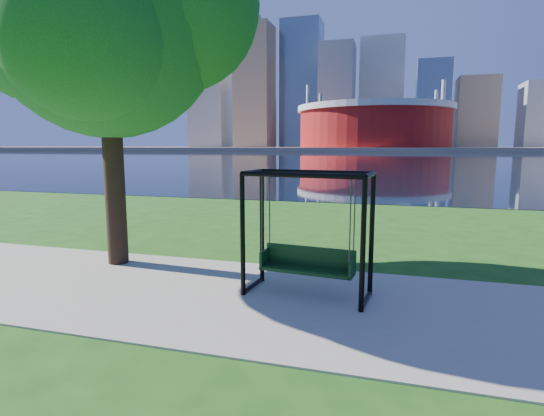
% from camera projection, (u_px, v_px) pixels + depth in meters
% --- Properties ---
extents(ground, '(900.00, 900.00, 0.00)m').
position_uv_depth(ground, '(274.00, 291.00, 7.52)').
color(ground, '#1E5114').
rests_on(ground, ground).
extents(path, '(120.00, 4.00, 0.03)m').
position_uv_depth(path, '(266.00, 300.00, 7.04)').
color(path, '#9E937F').
rests_on(path, ground).
extents(river, '(900.00, 180.00, 0.02)m').
position_uv_depth(river, '(387.00, 157.00, 104.48)').
color(river, black).
rests_on(river, ground).
extents(far_bank, '(900.00, 228.00, 2.00)m').
position_uv_depth(far_bank, '(393.00, 149.00, 298.26)').
color(far_bank, '#937F60').
rests_on(far_bank, ground).
extents(stadium, '(83.00, 83.00, 32.00)m').
position_uv_depth(stadium, '(374.00, 125.00, 231.61)').
color(stadium, maroon).
rests_on(stadium, far_bank).
extents(skyline, '(392.00, 66.00, 96.50)m').
position_uv_depth(skyline, '(389.00, 100.00, 307.13)').
color(skyline, gray).
rests_on(skyline, far_bank).
extents(swing, '(2.17, 1.11, 2.14)m').
position_uv_depth(swing, '(308.00, 237.00, 7.13)').
color(swing, black).
rests_on(swing, ground).
extents(park_tree, '(5.98, 5.40, 7.42)m').
position_uv_depth(park_tree, '(105.00, 16.00, 8.58)').
color(park_tree, black).
rests_on(park_tree, ground).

